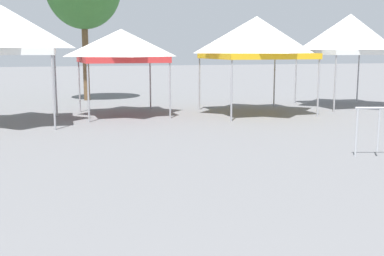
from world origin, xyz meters
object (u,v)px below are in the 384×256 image
Objects in this scene: canopy_tent_center at (256,38)px; canopy_tent_behind_right at (350,34)px; canopy_tent_left_of_center at (121,46)px; canopy_tent_far_right at (2,30)px.

canopy_tent_center is 4.57m from canopy_tent_behind_right.
canopy_tent_left_of_center is at bearing 168.28° from canopy_tent_center.
canopy_tent_behind_right is (9.16, -0.16, 0.47)m from canopy_tent_left_of_center.
canopy_tent_left_of_center is 4.77m from canopy_tent_center.
canopy_tent_behind_right reaches higher than canopy_tent_far_right.
canopy_tent_left_of_center is 0.87× the size of canopy_tent_center.
canopy_tent_far_right is 8.42m from canopy_tent_center.
canopy_tent_far_right is at bearing -179.35° from canopy_tent_center.
canopy_tent_behind_right is (4.49, 0.80, 0.18)m from canopy_tent_center.
canopy_tent_far_right is 12.94m from canopy_tent_behind_right.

